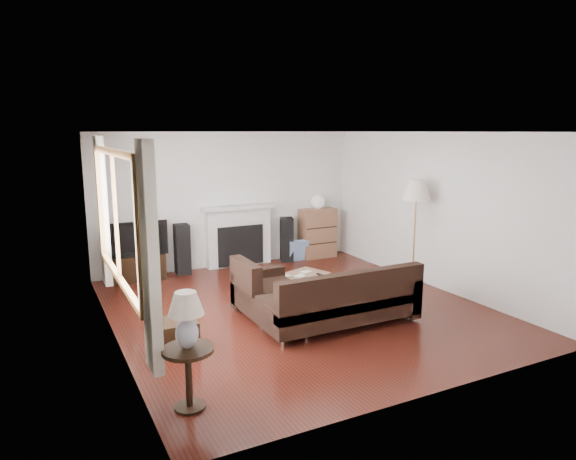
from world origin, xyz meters
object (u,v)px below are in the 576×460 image
coffee_table (298,288)px  sectional_sofa (339,298)px  bookshelf (318,233)px  floor_lamp (415,234)px  side_table (189,378)px  tv_stand (137,267)px

coffee_table → sectional_sofa: bearing=-110.8°
bookshelf → floor_lamp: (0.37, -2.46, 0.39)m
sectional_sofa → side_table: 2.60m
tv_stand → coffee_table: tv_stand is taller
tv_stand → coffee_table: size_ratio=0.93×
sectional_sofa → floor_lamp: floor_lamp is taller
sectional_sofa → bookshelf: bearing=64.2°
coffee_table → side_table: 3.27m
tv_stand → floor_lamp: floor_lamp is taller
bookshelf → sectional_sofa: size_ratio=0.43×
coffee_table → floor_lamp: floor_lamp is taller
tv_stand → bookshelf: (3.57, 0.03, 0.27)m
sectional_sofa → floor_lamp: (1.98, 0.88, 0.51)m
bookshelf → floor_lamp: 2.51m
floor_lamp → sectional_sofa: bearing=-156.1°
tv_stand → sectional_sofa: (1.95, -3.30, 0.15)m
tv_stand → side_table: side_table is taller
bookshelf → side_table: (-3.95, -4.47, -0.20)m
coffee_table → floor_lamp: size_ratio=0.55×
side_table → bookshelf: bearing=48.5°
bookshelf → sectional_sofa: (-1.61, -3.33, -0.12)m
sectional_sofa → coffee_table: sectional_sofa is taller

